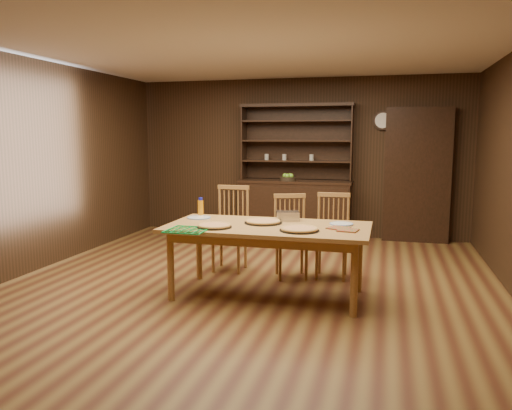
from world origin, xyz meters
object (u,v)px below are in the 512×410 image
(chair_left, at_px, (231,225))
(juice_bottle, at_px, (201,208))
(china_hutch, at_px, (295,201))
(dining_table, at_px, (268,232))
(chair_center, at_px, (291,233))
(chair_right, at_px, (332,233))

(chair_left, distance_m, juice_bottle, 0.66)
(china_hutch, bearing_deg, dining_table, -84.92)
(chair_center, relative_size, juice_bottle, 4.55)
(dining_table, height_order, chair_center, chair_center)
(chair_right, relative_size, juice_bottle, 4.62)
(chair_left, relative_size, juice_bottle, 4.87)
(dining_table, bearing_deg, chair_left, 126.56)
(dining_table, xyz_separation_m, chair_left, (-0.69, 0.93, -0.12))
(dining_table, xyz_separation_m, chair_center, (0.09, 0.80, -0.16))
(china_hutch, distance_m, chair_center, 2.31)
(chair_left, relative_size, chair_right, 1.05)
(chair_right, bearing_deg, chair_center, -168.39)
(chair_center, distance_m, juice_bottle, 1.11)
(chair_right, xyz_separation_m, juice_bottle, (-1.45, -0.55, 0.32))
(china_hutch, height_order, dining_table, china_hutch)
(china_hutch, distance_m, chair_left, 2.20)
(china_hutch, bearing_deg, chair_right, -68.73)
(china_hutch, height_order, chair_center, china_hutch)
(chair_right, bearing_deg, juice_bottle, -160.68)
(chair_left, bearing_deg, chair_center, -8.96)
(chair_center, xyz_separation_m, juice_bottle, (-0.97, -0.44, 0.33))
(dining_table, bearing_deg, chair_right, 58.03)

